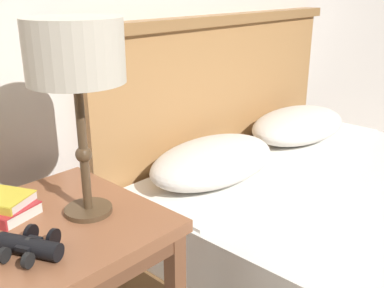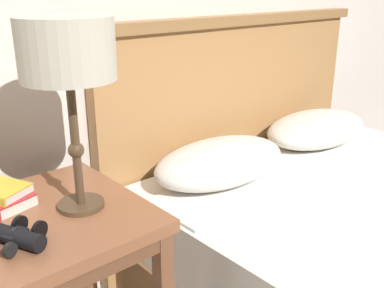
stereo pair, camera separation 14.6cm
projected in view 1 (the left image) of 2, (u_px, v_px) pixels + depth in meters
The scene contains 3 objects.
nightstand at pixel (56, 252), 1.22m from camera, with size 0.52×0.54×0.67m.
table_lamp at pixel (75, 58), 1.09m from camera, with size 0.24×0.24×0.52m.
binoculars_pair at pixel (30, 246), 1.04m from camera, with size 0.16×0.16×0.05m.
Camera 1 is at (-1.05, -0.43, 1.26)m, focal length 42.00 mm.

